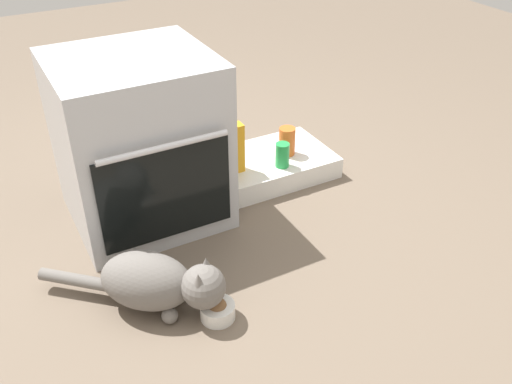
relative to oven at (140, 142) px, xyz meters
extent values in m
plane|color=#6B5B4C|center=(0.05, -0.41, -0.36)|extent=(8.00, 8.00, 0.00)
cube|color=#B7BABF|center=(0.00, 0.00, 0.00)|extent=(0.63, 0.58, 0.73)
cube|color=black|center=(0.00, -0.29, -0.09)|extent=(0.53, 0.01, 0.40)
cylinder|color=silver|center=(0.00, -0.32, 0.13)|extent=(0.50, 0.02, 0.02)
cube|color=white|center=(0.66, 0.03, -0.31)|extent=(0.59, 0.40, 0.11)
cylinder|color=white|center=(0.00, -0.73, -0.33)|extent=(0.13, 0.13, 0.06)
sphere|color=brown|center=(0.00, -0.73, -0.31)|extent=(0.07, 0.07, 0.07)
ellipsoid|color=slate|center=(-0.19, -0.56, -0.24)|extent=(0.39, 0.38, 0.21)
sphere|color=slate|center=(-0.03, -0.70, -0.23)|extent=(0.16, 0.16, 0.16)
cone|color=slate|center=(0.00, -0.67, -0.17)|extent=(0.06, 0.06, 0.07)
cone|color=slate|center=(-0.06, -0.73, -0.17)|extent=(0.06, 0.06, 0.07)
cylinder|color=slate|center=(-0.40, -0.37, -0.30)|extent=(0.25, 0.22, 0.05)
sphere|color=slate|center=(-0.08, -0.58, -0.33)|extent=(0.06, 0.06, 0.06)
sphere|color=slate|center=(-0.15, -0.67, -0.33)|extent=(0.06, 0.06, 0.06)
cylinder|color=green|center=(0.65, -0.08, -0.20)|extent=(0.07, 0.07, 0.12)
cube|color=orange|center=(0.43, -0.01, -0.14)|extent=(0.09, 0.06, 0.24)
cylinder|color=#D16023|center=(0.73, 0.01, -0.19)|extent=(0.08, 0.08, 0.14)
camera|label=1|loc=(-0.55, -2.05, 1.11)|focal=39.35mm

